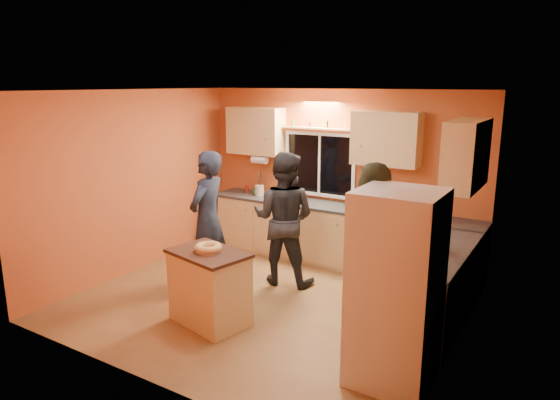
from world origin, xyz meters
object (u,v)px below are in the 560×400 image
Objects in this scene: island at (210,287)px; person_center at (284,219)px; person_right at (370,260)px; person_left at (208,218)px; refrigerator at (396,289)px.

island is 1.54m from person_center.
island is 1.88m from person_right.
person_right reaches higher than person_left.
refrigerator is 1.82× the size of island.
island is at bearing 32.76° from person_left.
refrigerator is at bearing 132.37° from person_center.
person_center is at bearing 51.88° from person_right.
person_right is (-0.39, 0.38, 0.08)m from refrigerator.
refrigerator reaches higher than island.
person_center reaches higher than refrigerator.
island is at bearing 74.31° from person_center.
island is 0.51× the size of person_right.
person_left is at bearing 20.30° from person_center.
person_left is (-2.92, 0.94, 0.01)m from refrigerator.
refrigerator is 0.92× the size of person_right.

